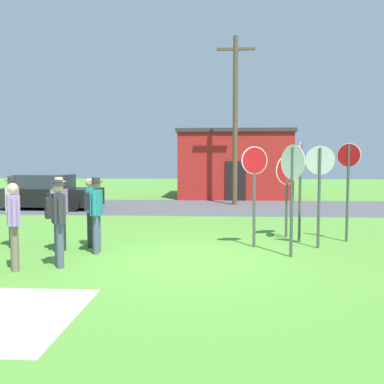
% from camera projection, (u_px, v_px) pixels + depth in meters
% --- Properties ---
extents(ground_plane, '(80.00, 80.00, 0.00)m').
position_uv_depth(ground_plane, '(186.00, 262.00, 8.64)').
color(ground_plane, '#518E33').
extents(street_asphalt, '(60.00, 6.40, 0.01)m').
position_uv_depth(street_asphalt, '(203.00, 207.00, 18.92)').
color(street_asphalt, '#4C4C51').
rests_on(street_asphalt, ground).
extents(building_background, '(6.39, 5.42, 3.85)m').
position_uv_depth(building_background, '(233.00, 164.00, 24.37)').
color(building_background, '#B2231E').
rests_on(building_background, ground).
extents(utility_pole, '(1.80, 0.24, 7.96)m').
position_uv_depth(utility_pole, '(235.00, 118.00, 19.57)').
color(utility_pole, brown).
rests_on(utility_pole, ground).
extents(parked_car_on_street, '(4.35, 2.12, 1.51)m').
position_uv_depth(parked_car_on_street, '(49.00, 193.00, 18.14)').
color(parked_car_on_street, black).
rests_on(parked_car_on_street, ground).
extents(stop_sign_low_front, '(0.51, 0.39, 2.57)m').
position_uv_depth(stop_sign_low_front, '(348.00, 177.00, 10.66)').
color(stop_sign_low_front, '#474C4C').
rests_on(stop_sign_low_front, ground).
extents(stop_sign_rear_left, '(0.20, 0.62, 2.59)m').
position_uv_depth(stop_sign_rear_left, '(300.00, 176.00, 10.61)').
color(stop_sign_rear_left, '#474C4C').
rests_on(stop_sign_rear_left, ground).
extents(stop_sign_center_cluster, '(0.40, 0.66, 2.47)m').
position_uv_depth(stop_sign_center_cluster, '(292.00, 180.00, 8.95)').
color(stop_sign_center_cluster, '#474C4C').
rests_on(stop_sign_center_cluster, ground).
extents(stop_sign_rear_right, '(0.63, 0.31, 2.48)m').
position_uv_depth(stop_sign_rear_right, '(319.00, 179.00, 9.87)').
color(stop_sign_rear_right, '#474C4C').
rests_on(stop_sign_rear_right, ground).
extents(stop_sign_far_back, '(0.68, 0.46, 2.27)m').
position_uv_depth(stop_sign_far_back, '(287.00, 181.00, 11.33)').
color(stop_sign_far_back, '#474C4C').
rests_on(stop_sign_far_back, ground).
extents(stop_sign_tallest, '(0.65, 0.25, 2.46)m').
position_uv_depth(stop_sign_tallest, '(254.00, 180.00, 10.02)').
color(stop_sign_tallest, '#474C4C').
rests_on(stop_sign_tallest, ground).
extents(person_near_signs, '(0.42, 0.56, 1.74)m').
position_uv_depth(person_near_signs, '(59.00, 208.00, 9.56)').
color(person_near_signs, '#2D2D33').
rests_on(person_near_signs, ground).
extents(person_holding_notes, '(0.42, 0.56, 1.74)m').
position_uv_depth(person_holding_notes, '(12.00, 206.00, 10.02)').
color(person_holding_notes, '#2D2D33').
rests_on(person_holding_notes, ground).
extents(person_in_teal, '(0.41, 0.57, 1.74)m').
position_uv_depth(person_in_teal, '(95.00, 209.00, 9.38)').
color(person_in_teal, '#4C5670').
rests_on(person_in_teal, ground).
extents(person_with_sunhat, '(0.35, 0.53, 1.69)m').
position_uv_depth(person_with_sunhat, '(90.00, 209.00, 10.05)').
color(person_with_sunhat, '#2D2D33').
rests_on(person_with_sunhat, ground).
extents(person_in_blue, '(0.46, 0.50, 1.74)m').
position_uv_depth(person_in_blue, '(57.00, 217.00, 8.13)').
color(person_in_blue, '#4C5670').
rests_on(person_in_blue, ground).
extents(person_in_dark_shirt, '(0.37, 0.50, 1.69)m').
position_uv_depth(person_in_dark_shirt, '(14.00, 221.00, 7.90)').
color(person_in_dark_shirt, '#7A6B56').
rests_on(person_in_dark_shirt, ground).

